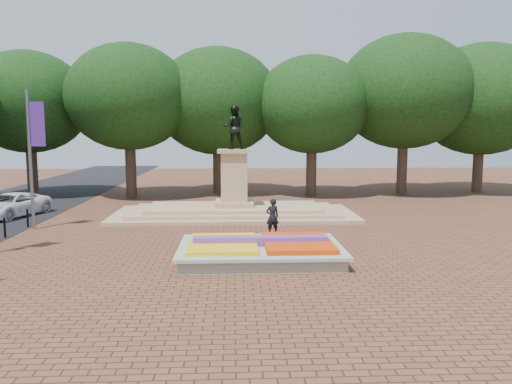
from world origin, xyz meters
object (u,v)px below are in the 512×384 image
Objects in this scene: pedestrian at (272,217)px; flower_bed at (261,250)px; monument at (234,201)px; van at (11,205)px.

flower_bed is at bearing 65.63° from pedestrian.
pedestrian is (0.80, 4.57, 0.50)m from flower_bed.
monument is 7.98× the size of pedestrian.
flower_bed is 3.59× the size of pedestrian.
monument is at bearing 16.26° from van.
flower_bed is 10.07m from monument.
monument reaches higher than pedestrian.
van is (-13.98, 10.25, 0.30)m from flower_bed.
flower_bed is 0.45× the size of monument.
van is at bearing 143.73° from flower_bed.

